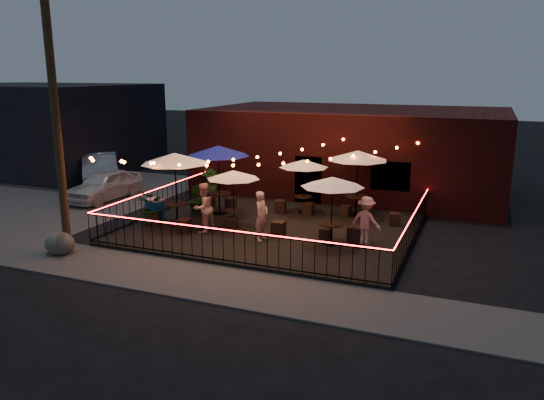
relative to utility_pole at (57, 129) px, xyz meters
The scene contains 39 objects.
ground 7.21m from the utility_pole, 25.71° to the left, with size 110.00×110.00×0.00m, color black.
patio 8.11m from the utility_pole, 40.43° to the left, with size 10.00×8.00×0.15m, color black.
sidewalk 6.74m from the utility_pole, ahead, with size 18.00×2.50×0.05m, color #44403E.
parking_lot 10.15m from the utility_pole, 135.00° to the left, with size 11.00×12.00×0.02m, color #44403E.
brick_building 14.27m from the utility_pole, 63.05° to the left, with size 14.00×8.00×4.00m.
background_building 17.19m from the utility_pole, 137.37° to the left, with size 12.00×9.00×5.00m, color black.
utility_pole is the anchor object (origin of this frame).
fence_front 6.38m from the utility_pole, ahead, with size 10.00×0.04×1.04m.
fence_left 5.70m from the utility_pole, 85.03° to the left, with size 0.04×8.00×1.04m.
fence_right 11.85m from the utility_pole, 23.86° to the left, with size 0.04×8.00×1.04m.
festoon_lights 6.32m from the utility_pole, 44.40° to the left, with size 10.02×8.72×1.32m.
cafe_table_0 4.24m from the utility_pole, 60.04° to the left, with size 2.57×2.57×2.72m.
cafe_table_1 6.32m from the utility_pole, 64.34° to the left, with size 3.07×3.07×2.76m.
cafe_table_2 6.03m from the utility_pole, 44.56° to the left, with size 2.34×2.34×2.14m.
cafe_table_3 9.25m from the utility_pole, 50.73° to the left, with size 2.52×2.52×2.18m.
cafe_table_4 8.82m from the utility_pole, 23.60° to the left, with size 2.46×2.46×2.28m.
cafe_table_5 10.83m from the utility_pole, 43.25° to the left, with size 2.83×2.83×2.60m.
bistro_chair_0 4.98m from the utility_pole, 69.04° to the left, with size 0.37×0.37×0.44m, color black.
bistro_chair_1 5.31m from the utility_pole, 45.64° to the left, with size 0.42×0.42×0.50m, color black.
bistro_chair_2 7.54m from the utility_pole, 74.53° to the left, with size 0.40×0.40×0.47m, color black.
bistro_chair_3 7.96m from the utility_pole, 67.72° to the left, with size 0.36×0.36×0.43m, color black.
bistro_chair_4 6.64m from the utility_pole, 42.20° to the left, with size 0.38×0.38×0.45m, color black.
bistro_chair_5 7.88m from the utility_pole, 31.89° to the left, with size 0.43×0.43×0.52m, color black.
bistro_chair_6 9.01m from the utility_pole, 53.89° to the left, with size 0.43×0.43×0.50m, color black.
bistro_chair_7 9.76m from the utility_pole, 48.31° to the left, with size 0.42×0.42×0.49m, color black.
bistro_chair_8 9.25m from the utility_pole, 25.81° to the left, with size 0.39×0.39×0.47m, color black.
bistro_chair_9 10.14m from the utility_pole, 25.72° to the left, with size 0.42×0.42×0.49m, color black.
bistro_chair_10 10.96m from the utility_pole, 43.68° to the left, with size 0.36×0.36×0.43m, color black.
bistro_chair_11 12.08m from the utility_pole, 34.72° to the left, with size 0.39×0.39×0.46m, color black.
patron_a 7.05m from the utility_pole, 28.88° to the left, with size 0.61×0.40×1.68m, color tan.
patron_b 5.44m from the utility_pole, 43.31° to the left, with size 0.86×0.67×1.78m, color #D19E8A.
patron_c 10.25m from the utility_pole, 23.70° to the left, with size 1.04×0.60×1.62m, color #DEA98C.
potted_shrub_a 4.77m from the utility_pole, 72.83° to the left, with size 1.14×0.99×1.27m, color #153410.
potted_shrub_b 6.33m from the utility_pole, 69.58° to the left, with size 0.71×0.57×1.29m, color #0E340B.
potted_shrub_c 8.79m from the utility_pole, 84.39° to the left, with size 0.71×0.71×1.27m, color #193B0F.
cooler 5.10m from the utility_pole, 76.25° to the left, with size 0.77×0.65×0.87m.
boulder 3.65m from the utility_pole, 86.07° to the right, with size 0.94×0.80×0.73m, color #464742.
car_white 7.99m from the utility_pole, 119.84° to the left, with size 1.63×4.05×1.38m, color silver.
car_silver 11.40m from the utility_pole, 124.26° to the left, with size 1.70×4.87×1.61m, color gray.
Camera 1 is at (7.01, -15.35, 5.72)m, focal length 35.00 mm.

